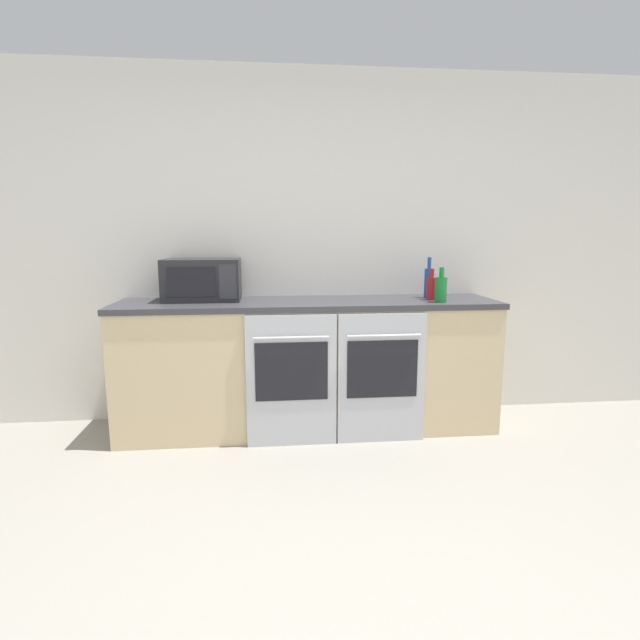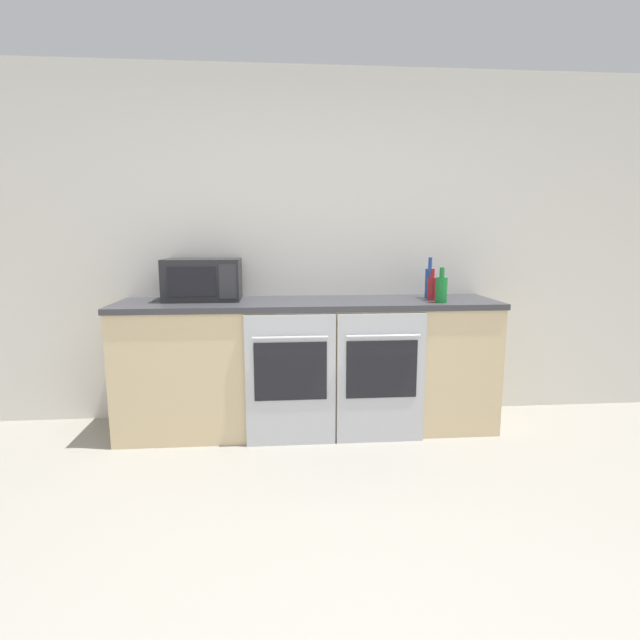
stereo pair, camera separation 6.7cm
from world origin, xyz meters
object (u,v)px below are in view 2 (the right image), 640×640
object	(u,v)px
oven_right	(381,378)
bottle_blue	(430,282)
bottle_red	(432,288)
bottle_green	(441,289)
microwave	(203,280)
oven_left	(291,380)

from	to	relation	value
oven_right	bottle_blue	bearing A→B (deg)	41.85
bottle_blue	bottle_red	bearing A→B (deg)	-97.65
bottle_blue	bottle_green	size ratio (longest dim) A/B	1.24
oven_right	bottle_blue	xyz separation A→B (m)	(0.43, 0.38, 0.60)
microwave	bottle_blue	size ratio (longest dim) A/B	1.77
bottle_green	oven_left	bearing A→B (deg)	-172.43
microwave	oven_right	bearing A→B (deg)	-18.61
oven_right	bottle_green	bearing A→B (deg)	17.60
oven_right	bottle_red	distance (m)	0.76
bottle_red	bottle_green	distance (m)	0.13
bottle_red	bottle_green	xyz separation A→B (m)	(0.02, -0.13, 0.01)
oven_left	bottle_green	distance (m)	1.20
bottle_blue	bottle_red	xyz separation A→B (m)	(-0.02, -0.12, -0.03)
microwave	bottle_red	world-z (taller)	microwave
microwave	bottle_blue	world-z (taller)	bottle_blue
oven_right	microwave	xyz separation A→B (m)	(-1.21, 0.41, 0.63)
oven_right	bottle_red	xyz separation A→B (m)	(0.41, 0.27, 0.57)
oven_right	bottle_blue	world-z (taller)	bottle_blue
microwave	bottle_red	distance (m)	1.63
oven_left	microwave	distance (m)	0.97
microwave	bottle_green	bearing A→B (deg)	-9.28
microwave	bottle_red	bearing A→B (deg)	-4.97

